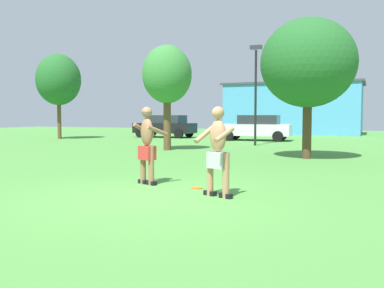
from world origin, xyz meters
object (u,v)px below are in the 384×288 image
Objects in this scene: tree_left_field at (167,75)px; tree_behind_players at (308,63)px; lamp_post at (256,84)px; car_black_far_end at (165,126)px; tree_right_field at (58,80)px; player_in_gray at (218,149)px; frisbee at (197,188)px; player_with_cap at (147,141)px; car_white_near_post at (257,127)px.

tree_behind_players is at bearing -12.74° from tree_left_field.
car_black_far_end is at bearing 144.90° from lamp_post.
tree_behind_players is (6.31, -1.43, 0.07)m from tree_left_field.
car_black_far_end is 0.77× the size of tree_right_field.
tree_left_field is 0.93× the size of tree_behind_players.
car_black_far_end is (-10.91, 19.56, -0.09)m from player_in_gray.
lamp_post is 1.03× the size of tree_behind_players.
lamp_post is at bearing 99.35° from frisbee.
tree_left_field is at bearing -123.18° from lamp_post.
player_with_cap is 0.38× the size of tree_left_field.
tree_right_field reaches higher than player_with_cap.
tree_right_field reaches higher than tree_left_field.
tree_right_field is at bearing 157.75° from tree_behind_players.
tree_left_field is 6.47m from tree_behind_players.
frisbee is 0.05× the size of tree_left_field.
frisbee is at bearing -80.65° from lamp_post.
player_in_gray is at bearing -78.26° from lamp_post.
player_with_cap reaches higher than player_in_gray.
lamp_post is (1.05, -4.37, 2.37)m from car_white_near_post.
car_black_far_end is 0.86× the size of tree_behind_players.
car_black_far_end is at bearing 118.37° from frisbee.
player_with_cap is at bearing 158.21° from player_in_gray.
frisbee is 10.71m from tree_left_field.
frisbee is at bearing -99.51° from tree_behind_players.
lamp_post reaches higher than car_black_far_end.
frisbee is 0.05× the size of car_white_near_post.
car_black_far_end is 16.40m from tree_behind_players.
tree_right_field is (-15.87, 14.40, 3.91)m from frisbee.
car_white_near_post is at bearing 113.66° from tree_behind_players.
car_white_near_post is at bearing 14.27° from tree_right_field.
tree_right_field reaches higher than car_black_far_end.
tree_right_field reaches higher than tree_behind_players.
tree_behind_players reaches higher than car_white_near_post.
tree_left_field reaches higher than player_with_cap.
tree_left_field is (-5.78, 9.51, 2.43)m from player_in_gray.
tree_right_field is at bearing -141.73° from car_black_far_end.
tree_right_field is at bearing 175.18° from lamp_post.
player_with_cap is 7.32× the size of frisbee.
player_in_gray reaches higher than car_white_near_post.
tree_right_field is at bearing -165.73° from car_white_near_post.
car_black_far_end is at bearing 119.15° from player_in_gray.
tree_left_field is (5.12, -10.05, 2.52)m from car_black_far_end.
frisbee is 21.46m from car_black_far_end.
car_white_near_post is at bearing 100.41° from frisbee.
player_in_gray is at bearing -21.79° from player_with_cap.
player_in_gray is 0.31× the size of tree_right_field.
car_white_near_post is 11.44m from tree_behind_players.
tree_right_field is 18.49m from tree_behind_players.
car_white_near_post is at bearing -10.30° from car_black_far_end.
player_with_cap reaches higher than frisbee.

